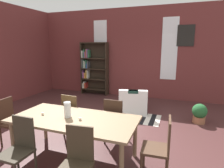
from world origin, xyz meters
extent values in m
plane|color=#482828|center=(0.00, 0.00, 0.00)|extent=(9.93, 9.93, 0.00)
cube|color=brown|center=(0.00, 3.66, 1.69)|extent=(8.64, 0.12, 3.37)
cube|color=white|center=(-1.34, 3.59, 1.85)|extent=(0.55, 0.02, 2.19)
cube|color=white|center=(1.34, 3.59, 1.85)|extent=(0.55, 0.02, 2.19)
cube|color=#806549|center=(0.08, -0.85, 0.74)|extent=(2.16, 1.02, 0.04)
cylinder|color=#806549|center=(-0.90, -1.26, 0.36)|extent=(0.07, 0.07, 0.72)
cylinder|color=#806549|center=(1.06, -1.26, 0.36)|extent=(0.07, 0.07, 0.72)
cylinder|color=#806549|center=(-0.90, -0.44, 0.36)|extent=(0.07, 0.07, 0.72)
cylinder|color=#806549|center=(1.06, -0.44, 0.36)|extent=(0.07, 0.07, 0.72)
cylinder|color=silver|center=(-0.04, -0.85, 0.89)|extent=(0.12, 0.12, 0.27)
cylinder|color=silver|center=(-0.52, -0.92, 0.78)|extent=(0.04, 0.04, 0.05)
cylinder|color=silver|center=(0.23, -0.91, 0.78)|extent=(0.04, 0.04, 0.05)
cube|color=#322117|center=(0.57, -0.04, 0.45)|extent=(0.40, 0.40, 0.04)
cube|color=#322117|center=(0.57, -0.23, 0.70)|extent=(0.38, 0.03, 0.50)
cylinder|color=#322117|center=(0.75, 0.14, 0.21)|extent=(0.04, 0.04, 0.43)
cylinder|color=#322117|center=(0.39, 0.14, 0.21)|extent=(0.04, 0.04, 0.43)
cylinder|color=#322117|center=(0.75, -0.22, 0.21)|extent=(0.04, 0.04, 0.43)
cylinder|color=#322117|center=(0.39, -0.22, 0.21)|extent=(0.04, 0.04, 0.43)
cube|color=#3A2216|center=(-1.30, -0.85, 0.45)|extent=(0.43, 0.43, 0.04)
cube|color=#3A2216|center=(-1.48, -0.87, 0.70)|extent=(0.06, 0.38, 0.50)
cylinder|color=#3A2216|center=(-1.11, -1.02, 0.21)|extent=(0.04, 0.04, 0.43)
cylinder|color=#3A2216|center=(-1.13, -0.66, 0.21)|extent=(0.04, 0.04, 0.43)
cylinder|color=#3A2216|center=(-1.47, -1.04, 0.21)|extent=(0.04, 0.04, 0.43)
cylinder|color=#3A2216|center=(-1.49, -0.69, 0.21)|extent=(0.04, 0.04, 0.43)
cube|color=#332C21|center=(-0.41, -1.66, 0.45)|extent=(0.40, 0.40, 0.04)
cube|color=#332C21|center=(-0.40, -1.48, 0.70)|extent=(0.38, 0.03, 0.50)
cylinder|color=#332C21|center=(-0.58, -1.48, 0.21)|extent=(0.04, 0.04, 0.43)
cylinder|color=#332C21|center=(-0.22, -1.48, 0.21)|extent=(0.04, 0.04, 0.43)
cube|color=#4F3A22|center=(-0.41, -0.04, 0.45)|extent=(0.43, 0.43, 0.04)
cube|color=#4F3A22|center=(-0.42, -0.23, 0.70)|extent=(0.38, 0.06, 0.50)
cylinder|color=#4F3A22|center=(-0.21, 0.12, 0.21)|extent=(0.04, 0.04, 0.43)
cylinder|color=#4F3A22|center=(-0.57, 0.15, 0.21)|extent=(0.04, 0.04, 0.43)
cylinder|color=#4F3A22|center=(-0.24, -0.23, 0.21)|extent=(0.04, 0.04, 0.43)
cylinder|color=#4F3A22|center=(-0.60, -0.21, 0.21)|extent=(0.04, 0.04, 0.43)
cube|color=#3A2E20|center=(0.55, -1.48, 0.70)|extent=(0.38, 0.07, 0.50)
cube|color=#483021|center=(1.46, -0.85, 0.45)|extent=(0.43, 0.43, 0.04)
cube|color=#483021|center=(1.65, -0.84, 0.70)|extent=(0.05, 0.38, 0.50)
cylinder|color=#483021|center=(1.27, -0.68, 0.21)|extent=(0.04, 0.04, 0.43)
cylinder|color=#483021|center=(1.29, -1.04, 0.21)|extent=(0.04, 0.04, 0.43)
cylinder|color=#483021|center=(1.63, -0.66, 0.21)|extent=(0.04, 0.04, 0.43)
cube|color=#2D2319|center=(-2.08, 3.40, 1.05)|extent=(0.04, 0.30, 2.10)
cube|color=#2D2319|center=(-0.98, 3.40, 1.05)|extent=(0.04, 0.30, 2.10)
cube|color=#2D2319|center=(-1.53, 3.55, 1.05)|extent=(1.14, 0.01, 2.10)
cube|color=#2D2319|center=(-1.53, 3.40, 0.21)|extent=(1.10, 0.30, 0.04)
cube|color=white|center=(-2.04, 3.40, 0.33)|extent=(0.03, 0.26, 0.20)
cube|color=white|center=(-1.99, 3.40, 0.37)|extent=(0.03, 0.24, 0.28)
cube|color=orange|center=(-1.96, 3.40, 0.33)|extent=(0.03, 0.22, 0.20)
cube|color=#B22D28|center=(-1.92, 3.40, 0.34)|extent=(0.04, 0.23, 0.22)
cube|color=#2D2319|center=(-1.53, 3.40, 0.63)|extent=(1.10, 0.30, 0.04)
cube|color=#8C4C8C|center=(-2.04, 3.40, 0.81)|extent=(0.03, 0.19, 0.32)
cube|color=#8C4C8C|center=(-1.99, 3.40, 0.76)|extent=(0.05, 0.19, 0.23)
cube|color=orange|center=(-1.93, 3.40, 0.77)|extent=(0.05, 0.25, 0.23)
cube|color=gold|center=(-1.88, 3.40, 0.83)|extent=(0.05, 0.18, 0.35)
cube|color=white|center=(-1.82, 3.40, 0.83)|extent=(0.04, 0.21, 0.35)
cube|color=#2D2319|center=(-1.53, 3.40, 1.05)|extent=(1.10, 0.30, 0.04)
cube|color=#4C4C51|center=(-2.03, 3.40, 1.25)|extent=(0.05, 0.26, 0.36)
cube|color=#33724C|center=(-1.98, 3.40, 1.23)|extent=(0.03, 0.23, 0.33)
cube|color=white|center=(-1.94, 3.40, 1.22)|extent=(0.03, 0.26, 0.29)
cube|color=#33724C|center=(-1.89, 3.40, 1.23)|extent=(0.05, 0.17, 0.31)
cube|color=#284C8C|center=(-1.84, 3.40, 1.17)|extent=(0.05, 0.26, 0.19)
cube|color=#4C4C51|center=(-1.79, 3.40, 1.22)|extent=(0.03, 0.24, 0.29)
cube|color=#2D2319|center=(-1.53, 3.40, 1.47)|extent=(1.10, 0.30, 0.04)
cube|color=white|center=(-2.03, 3.40, 1.64)|extent=(0.05, 0.26, 0.29)
cube|color=#4C4C51|center=(-1.99, 3.40, 1.60)|extent=(0.03, 0.22, 0.21)
cube|color=#33724C|center=(-1.95, 3.40, 1.66)|extent=(0.04, 0.23, 0.33)
cube|color=#8C4C8C|center=(-1.90, 3.40, 1.62)|extent=(0.04, 0.25, 0.25)
cube|color=orange|center=(-1.86, 3.40, 1.66)|extent=(0.04, 0.16, 0.33)
cube|color=#8C4C8C|center=(-1.81, 3.40, 1.67)|extent=(0.04, 0.24, 0.35)
cube|color=#33724C|center=(-1.76, 3.40, 1.65)|extent=(0.04, 0.18, 0.31)
cube|color=#2D2319|center=(-1.53, 3.40, 2.08)|extent=(1.10, 0.30, 0.04)
cube|color=white|center=(0.48, 1.82, 0.20)|extent=(0.96, 0.96, 0.40)
cube|color=white|center=(0.55, 1.51, 0.57)|extent=(0.82, 0.33, 0.35)
cube|color=white|center=(0.81, 1.90, 0.48)|extent=(0.27, 0.73, 0.15)
cube|color=white|center=(0.15, 1.75, 0.48)|extent=(0.27, 0.73, 0.15)
cube|color=#19382D|center=(0.55, 1.51, 0.71)|extent=(0.31, 0.23, 0.08)
cylinder|color=#9E6042|center=(2.29, 1.61, 0.09)|extent=(0.31, 0.31, 0.17)
sphere|color=#235B2D|center=(2.29, 1.61, 0.32)|extent=(0.37, 0.37, 0.37)
cube|color=black|center=(0.08, 1.39, 0.00)|extent=(0.13, 0.84, 0.01)
cube|color=silver|center=(0.21, 1.39, 0.00)|extent=(0.13, 0.84, 0.01)
cube|color=black|center=(0.34, 1.39, 0.00)|extent=(0.13, 0.84, 0.01)
cube|color=silver|center=(0.47, 1.39, 0.00)|extent=(0.13, 0.84, 0.01)
cube|color=black|center=(0.61, 1.39, 0.00)|extent=(0.13, 0.84, 0.01)
cube|color=silver|center=(0.74, 1.39, 0.00)|extent=(0.13, 0.84, 0.01)
cube|color=black|center=(0.87, 1.39, 0.00)|extent=(0.13, 0.84, 0.01)
cube|color=silver|center=(1.00, 1.39, 0.00)|extent=(0.13, 0.84, 0.01)
cube|color=black|center=(1.13, 1.39, 0.00)|extent=(0.13, 0.84, 0.01)
cube|color=silver|center=(1.26, 1.39, 0.00)|extent=(0.13, 0.84, 0.01)
cube|color=black|center=(1.85, 3.59, 2.31)|extent=(0.56, 0.03, 0.72)
camera|label=1|loc=(1.72, -3.46, 1.97)|focal=29.99mm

